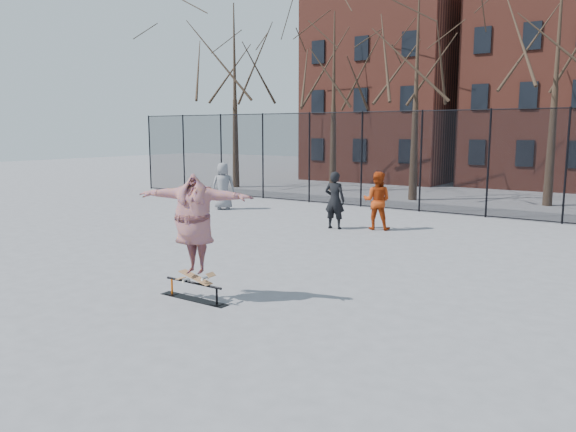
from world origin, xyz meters
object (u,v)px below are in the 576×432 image
Objects in this scene: bystander_black at (335,200)px; skate_rail at (194,293)px; bystander_grey at (223,186)px; skater at (194,229)px; skateboard at (195,280)px; bystander_red at (377,201)px.

skate_rail is at bearing 94.24° from bystander_black.
bystander_grey is at bearing -20.24° from bystander_black.
skate_rail is 1.25m from skater.
bystander_grey is at bearing 128.50° from skate_rail.
skater is (0.06, 0.00, 1.25)m from skate_rail.
bystander_grey reaches higher than bystander_black.
bystander_grey reaches higher than skate_rail.
skateboard is 9.04m from bystander_red.
skate_rail is 12.47m from bystander_grey.
bystander_black is at bearing 131.80° from bystander_grey.
skater is 1.21× the size of bystander_grey.
skate_rail is 0.84× the size of bystander_red.
bystander_red reaches higher than skate_rail.
bystander_black is (-1.76, 8.35, 0.55)m from skateboard.
skate_rail is at bearing 77.52° from bystander_red.
bystander_grey is 1.02× the size of bystander_black.
skater is 9.04m from bystander_red.
bystander_grey is 1.01× the size of bystander_red.
bystander_black is (6.04, -1.39, -0.02)m from bystander_grey.
bystander_black is at bearing 82.14° from skater.
skateboard is at bearing 77.87° from bystander_red.
skate_rail is at bearing 180.00° from skateboard.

